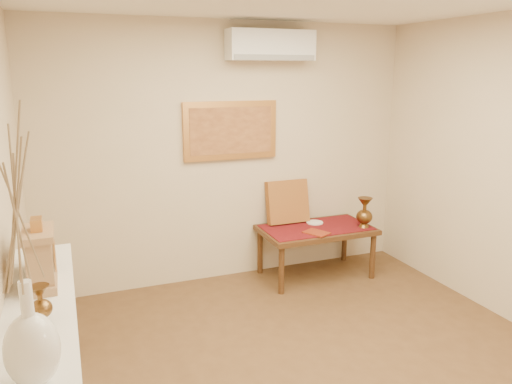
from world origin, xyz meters
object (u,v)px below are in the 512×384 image
wooden_chest (40,250)px  white_vase (21,253)px  brass_urn_tall (365,209)px  low_table (316,233)px  mantel_clock (41,257)px

wooden_chest → white_vase: bearing=-89.5°
white_vase → wooden_chest: bearing=90.5°
brass_urn_tall → wooden_chest: 3.37m
wooden_chest → low_table: bearing=26.1°
low_table → brass_urn_tall: bearing=-20.3°
wooden_chest → low_table: (2.67, 1.31, -0.62)m
brass_urn_tall → low_table: 0.58m
mantel_clock → white_vase: bearing=-90.3°
wooden_chest → low_table: 3.04m
white_vase → mantel_clock: white_vase is taller
brass_urn_tall → low_table: (-0.48, 0.18, -0.27)m
white_vase → low_table: white_vase is taller
wooden_chest → brass_urn_tall: bearing=19.8°
mantel_clock → low_table: mantel_clock is taller
white_vase → mantel_clock: bearing=89.7°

